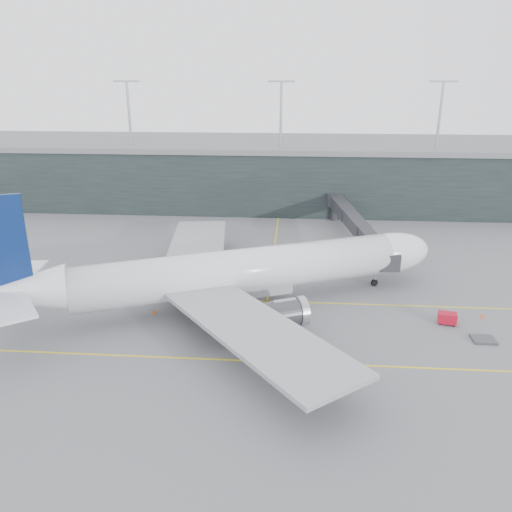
{
  "coord_description": "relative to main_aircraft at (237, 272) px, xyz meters",
  "views": [
    {
      "loc": [
        8.37,
        -68.51,
        29.99
      ],
      "look_at": [
        3.39,
        -4.0,
        6.79
      ],
      "focal_mm": 35.0,
      "sensor_mm": 36.0,
      "label": 1
    }
  ],
  "objects": [
    {
      "name": "ground",
      "position": [
        -0.96,
        5.61,
        -4.96
      ],
      "size": [
        320.0,
        320.0,
        0.0
      ],
      "primitive_type": "plane",
      "color": "#5A5A5F",
      "rests_on": "ground"
    },
    {
      "name": "taxiline_a",
      "position": [
        -0.96,
        1.61,
        -4.95
      ],
      "size": [
        160.0,
        0.25,
        0.02
      ],
      "primitive_type": "cube",
      "color": "yellow",
      "rests_on": "ground"
    },
    {
      "name": "taxiline_b",
      "position": [
        -0.96,
        -14.39,
        -4.95
      ],
      "size": [
        160.0,
        0.25,
        0.02
      ],
      "primitive_type": "cube",
      "color": "yellow",
      "rests_on": "ground"
    },
    {
      "name": "taxiline_lead_main",
      "position": [
        4.04,
        25.61,
        -4.95
      ],
      "size": [
        0.25,
        60.0,
        0.02
      ],
      "primitive_type": "cube",
      "color": "yellow",
      "rests_on": "ground"
    },
    {
      "name": "terminal",
      "position": [
        -0.96,
        63.61,
        2.66
      ],
      "size": [
        240.0,
        36.0,
        29.0
      ],
      "color": "black",
      "rests_on": "ground"
    },
    {
      "name": "main_aircraft",
      "position": [
        0.0,
        0.0,
        0.0
      ],
      "size": [
        60.35,
        55.69,
        17.68
      ],
      "rotation": [
        0.0,
        0.0,
        0.4
      ],
      "color": "silver",
      "rests_on": "ground"
    },
    {
      "name": "jet_bridge",
      "position": [
        19.51,
        28.79,
        -0.53
      ],
      "size": [
        7.99,
        42.29,
        5.92
      ],
      "rotation": [
        0.0,
        0.0,
        0.13
      ],
      "color": "#27272C",
      "rests_on": "ground"
    },
    {
      "name": "gse_cart",
      "position": [
        27.53,
        -3.52,
        -4.1
      ],
      "size": [
        2.51,
        1.88,
        1.54
      ],
      "rotation": [
        0.0,
        0.0,
        -0.21
      ],
      "color": "#A80C1F",
      "rests_on": "ground"
    },
    {
      "name": "baggage_dolly",
      "position": [
        30.74,
        -7.66,
        -4.8
      ],
      "size": [
        2.75,
        2.21,
        0.27
      ],
      "primitive_type": "cube",
      "rotation": [
        0.0,
        0.0,
        -0.01
      ],
      "color": "#38373C",
      "rests_on": "ground"
    },
    {
      "name": "uld_a",
      "position": [
        -7.2,
        16.14,
        -4.01
      ],
      "size": [
        2.46,
        2.24,
        1.81
      ],
      "rotation": [
        0.0,
        0.0,
        -0.4
      ],
      "color": "#38383D",
      "rests_on": "ground"
    },
    {
      "name": "uld_b",
      "position": [
        -3.5,
        16.77,
        -4.05
      ],
      "size": [
        2.22,
        1.95,
        1.73
      ],
      "rotation": [
        0.0,
        0.0,
        -0.25
      ],
      "color": "#38383D",
      "rests_on": "ground"
    },
    {
      "name": "uld_c",
      "position": [
        -0.36,
        17.06,
        -3.89
      ],
      "size": [
        2.48,
        2.1,
        2.05
      ],
      "rotation": [
        0.0,
        0.0,
        0.14
      ],
      "color": "#38383D",
      "rests_on": "ground"
    },
    {
      "name": "cone_nose",
      "position": [
        32.79,
        -1.36,
        -4.58
      ],
      "size": [
        0.49,
        0.49,
        0.77
      ],
      "primitive_type": "cone",
      "color": "#F54F0D",
      "rests_on": "ground"
    },
    {
      "name": "cone_wing_stbd",
      "position": [
        7.55,
        -14.71,
        -4.6
      ],
      "size": [
        0.45,
        0.45,
        0.72
      ],
      "primitive_type": "cone",
      "color": "#EB3D0D",
      "rests_on": "ground"
    },
    {
      "name": "cone_wing_port",
      "position": [
        8.46,
        17.35,
        -4.59
      ],
      "size": [
        0.46,
        0.46,
        0.74
      ],
      "primitive_type": "cone",
      "color": "#FF410E",
      "rests_on": "ground"
    },
    {
      "name": "cone_tail",
      "position": [
        -10.9,
        -3.63,
        -4.59
      ],
      "size": [
        0.47,
        0.47,
        0.74
      ],
      "primitive_type": "cone",
      "color": "#F34F0D",
      "rests_on": "ground"
    }
  ]
}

